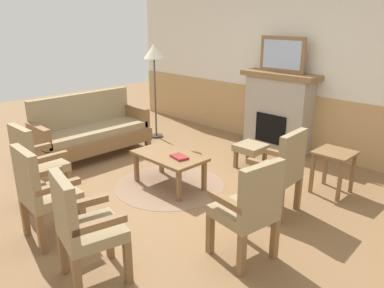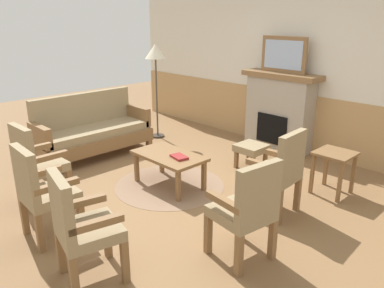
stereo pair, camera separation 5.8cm
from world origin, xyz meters
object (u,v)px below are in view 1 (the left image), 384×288
Objects in this scene: fireplace at (278,111)px; book_on_table at (179,157)px; coffee_table at (169,158)px; armchair_by_window_left at (280,169)px; armchair_near_fireplace at (249,207)px; armchair_front_center at (35,161)px; floor_lamp_by_couch at (154,57)px; armchair_corner_left at (83,224)px; armchair_front_left at (42,190)px; couch at (91,132)px; footstool at (251,149)px; side_table at (334,160)px; framed_picture at (282,54)px.

fireplace is 2.28m from book_on_table.
armchair_by_window_left is (1.41, 0.40, 0.15)m from coffee_table.
armchair_near_fireplace and armchair_front_center have the same top height.
armchair_near_fireplace is at bearing -72.82° from armchair_by_window_left.
armchair_near_fireplace is 4.03m from floor_lamp_by_couch.
coffee_table is 0.98× the size of armchair_corner_left.
armchair_front_left is at bearing -57.86° from floor_lamp_by_couch.
coffee_table is (1.70, 0.13, -0.01)m from couch.
armchair_by_window_left is 3.42m from floor_lamp_by_couch.
couch is 4.50× the size of footstool.
armchair_by_window_left is (1.21, 0.39, 0.08)m from book_on_table.
armchair_front_left is at bearing -19.12° from armchair_front_center.
armchair_front_left is at bearing -116.60° from side_table.
fireplace reaches higher than armchair_front_left.
framed_picture is at bearing 90.00° from fireplace.
armchair_front_center reaches higher than coffee_table.
armchair_front_center is at bearing -102.97° from framed_picture.
armchair_front_left and armchair_front_center have the same top height.
armchair_corner_left reaches higher than coffee_table.
coffee_table is 1.71m from armchair_front_left.
armchair_by_window_left is (3.11, 0.52, 0.14)m from couch.
side_table is (0.19, 0.93, -0.10)m from armchair_by_window_left.
floor_lamp_by_couch is at bearing 111.73° from armchair_front_center.
armchair_corner_left is at bearing -61.92° from coffee_table.
floor_lamp_by_couch is (-3.19, 0.86, 0.91)m from armchair_by_window_left.
fireplace is 2.29m from coffee_table.
armchair_corner_left reaches higher than side_table.
armchair_front_left is at bearing -87.32° from coffee_table.
armchair_corner_left is (0.79, -4.03, -0.11)m from fireplace.
side_table is (0.66, 3.08, -0.10)m from armchair_corner_left.
framed_picture is 3.24m from couch.
book_on_table is at bearing 86.17° from armchair_front_left.
armchair_front_left is 1.00× the size of armchair_corner_left.
side_table is (1.23, 0.06, 0.15)m from footstool.
floor_lamp_by_couch is (-1.97, 1.25, 1.00)m from book_on_table.
coffee_table is (-0.14, -2.27, -1.17)m from framed_picture.
framed_picture reaches higher than coffee_table.
armchair_front_left is (-0.29, -2.97, 0.25)m from footstool.
armchair_front_left is at bearing -144.70° from armchair_near_fireplace.
footstool is 0.73× the size of side_table.
fireplace is 1.62× the size of framed_picture.
armchair_corner_left reaches higher than footstool.
armchair_near_fireplace is 1.89m from side_table.
armchair_corner_left is at bearing -122.44° from armchair_near_fireplace.
floor_lamp_by_couch is at bearing 152.56° from armchair_near_fireplace.
floor_lamp_by_couch is at bearing 164.96° from armchair_by_window_left.
couch is at bearing -127.60° from framed_picture.
side_table reaches higher than coffee_table.
armchair_front_left and armchair_corner_left have the same top height.
side_table is at bearing 63.40° from armchair_front_left.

